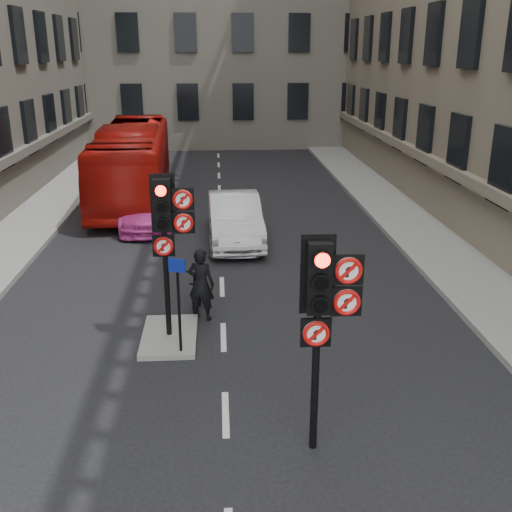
{
  "coord_description": "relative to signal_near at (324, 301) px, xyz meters",
  "views": [
    {
      "loc": [
        -0.04,
        -7.09,
        6.13
      ],
      "look_at": [
        0.61,
        3.02,
        2.6
      ],
      "focal_mm": 42.0,
      "sensor_mm": 36.0,
      "label": 1
    }
  ],
  "objects": [
    {
      "name": "car_pink",
      "position": [
        -4.1,
        13.11,
        -1.94
      ],
      "size": [
        1.99,
        4.48,
        1.28
      ],
      "primitive_type": "imported",
      "rotation": [
        0.0,
        0.0,
        0.04
      ],
      "color": "#CF3D9A",
      "rests_on": "ground"
    },
    {
      "name": "info_sign",
      "position": [
        -2.39,
        3.19,
        -1.13
      ],
      "size": [
        0.35,
        0.16,
        2.06
      ],
      "rotation": [
        0.0,
        0.0,
        -0.32
      ],
      "color": "black",
      "rests_on": "centre_island"
    },
    {
      "name": "motorcyclist",
      "position": [
        -1.98,
        5.01,
        -1.7
      ],
      "size": [
        0.76,
        0.63,
        1.77
      ],
      "primitive_type": "imported",
      "rotation": [
        0.0,
        0.0,
        2.77
      ],
      "color": "black",
      "rests_on": "ground"
    },
    {
      "name": "motorcycle",
      "position": [
        -2.1,
        5.86,
        -2.02
      ],
      "size": [
        0.7,
        1.9,
        1.12
      ],
      "primitive_type": "imported",
      "rotation": [
        0.0,
        0.0,
        -0.1
      ],
      "color": "black",
      "rests_on": "ground"
    },
    {
      "name": "car_silver",
      "position": [
        -0.96,
        10.79,
        -1.87
      ],
      "size": [
        1.93,
        4.25,
        1.42
      ],
      "primitive_type": "imported",
      "rotation": [
        0.0,
        0.0,
        -0.06
      ],
      "color": "#9DA0A4",
      "rests_on": "ground"
    },
    {
      "name": "ground",
      "position": [
        -1.49,
        -0.99,
        -2.58
      ],
      "size": [
        120.0,
        120.0,
        0.0
      ],
      "primitive_type": "plane",
      "color": "black",
      "rests_on": "ground"
    },
    {
      "name": "bus_red",
      "position": [
        -5.11,
        17.35,
        -1.01
      ],
      "size": [
        3.18,
        11.41,
        3.15
      ],
      "primitive_type": "imported",
      "rotation": [
        0.0,
        0.0,
        0.05
      ],
      "color": "#980F0B",
      "rests_on": "ground"
    },
    {
      "name": "pavement_left",
      "position": [
        -8.69,
        11.01,
        -2.5
      ],
      "size": [
        3.0,
        50.0,
        0.16
      ],
      "primitive_type": "cube",
      "color": "gray",
      "rests_on": "ground"
    },
    {
      "name": "pavement_right",
      "position": [
        5.71,
        11.01,
        -2.5
      ],
      "size": [
        3.0,
        50.0,
        0.16
      ],
      "primitive_type": "cube",
      "color": "gray",
      "rests_on": "ground"
    },
    {
      "name": "centre_island",
      "position": [
        -2.69,
        4.01,
        -2.52
      ],
      "size": [
        1.2,
        2.0,
        0.12
      ],
      "primitive_type": "cube",
      "color": "gray",
      "rests_on": "ground"
    },
    {
      "name": "signal_near",
      "position": [
        0.0,
        0.0,
        0.0
      ],
      "size": [
        0.91,
        0.4,
        3.58
      ],
      "color": "black",
      "rests_on": "ground"
    },
    {
      "name": "car_white",
      "position": [
        -1.01,
        11.11,
        -1.8
      ],
      "size": [
        1.84,
        4.79,
        1.56
      ],
      "primitive_type": "imported",
      "rotation": [
        0.0,
        0.0,
        0.04
      ],
      "color": "silver",
      "rests_on": "ground"
    },
    {
      "name": "signal_far",
      "position": [
        -2.6,
        4.0,
        0.12
      ],
      "size": [
        0.91,
        0.4,
        3.58
      ],
      "color": "black",
      "rests_on": "centre_island"
    }
  ]
}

